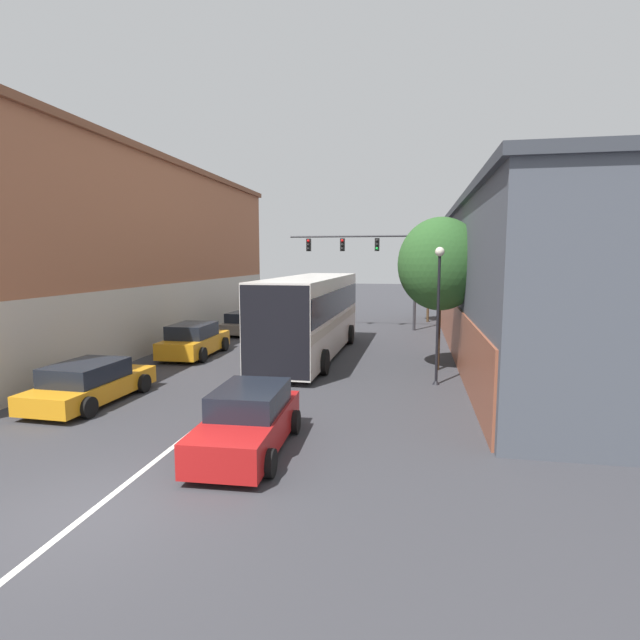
% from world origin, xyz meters
% --- Properties ---
extents(ground_plane, '(160.00, 160.00, 0.00)m').
position_xyz_m(ground_plane, '(0.00, 0.00, 0.00)').
color(ground_plane, '#38383D').
extents(lane_center_line, '(0.14, 39.95, 0.01)m').
position_xyz_m(lane_center_line, '(0.00, 13.97, 0.00)').
color(lane_center_line, silver).
rests_on(lane_center_line, ground_plane).
extents(building_left_brick, '(10.05, 28.36, 9.49)m').
position_xyz_m(building_left_brick, '(-11.29, 17.02, 4.87)').
color(building_left_brick, '#A86647').
rests_on(building_left_brick, ground_plane).
extents(building_right_storefront, '(9.08, 28.45, 6.91)m').
position_xyz_m(building_right_storefront, '(11.83, 17.98, 3.58)').
color(building_right_storefront, '#4C515B').
rests_on(building_right_storefront, ground_plane).
extents(bus, '(3.06, 11.55, 3.64)m').
position_xyz_m(bus, '(1.02, 14.70, 2.04)').
color(bus, silver).
rests_on(bus, ground_plane).
extents(hatchback_foreground, '(2.04, 4.29, 1.46)m').
position_xyz_m(hatchback_foreground, '(1.83, 3.34, 0.69)').
color(hatchback_foreground, red).
rests_on(hatchback_foreground, ground_plane).
extents(parked_car_left_near, '(2.16, 3.94, 1.30)m').
position_xyz_m(parked_car_left_near, '(-4.24, 20.60, 0.62)').
color(parked_car_left_near, slate).
rests_on(parked_car_left_near, ground_plane).
extents(parked_car_left_mid, '(2.20, 4.56, 1.30)m').
position_xyz_m(parked_car_left_mid, '(-4.25, 6.12, 0.62)').
color(parked_car_left_mid, orange).
rests_on(parked_car_left_mid, ground_plane).
extents(parked_car_left_far, '(2.01, 4.47, 1.40)m').
position_xyz_m(parked_car_left_far, '(-4.33, 30.28, 0.66)').
color(parked_car_left_far, black).
rests_on(parked_car_left_far, ground_plane).
extents(parked_car_left_distant, '(2.17, 4.51, 1.52)m').
position_xyz_m(parked_car_left_distant, '(-4.27, 13.72, 0.72)').
color(parked_car_left_distant, orange).
rests_on(parked_car_left_distant, ground_plane).
extents(traffic_signal_gantry, '(7.99, 0.36, 6.13)m').
position_xyz_m(traffic_signal_gantry, '(3.01, 23.93, 4.58)').
color(traffic_signal_gantry, '#333338').
rests_on(traffic_signal_gantry, ground_plane).
extents(street_lamp, '(0.33, 0.33, 4.87)m').
position_xyz_m(street_lamp, '(6.46, 10.41, 2.87)').
color(street_lamp, black).
rests_on(street_lamp, ground_plane).
extents(street_tree_near, '(3.33, 3.00, 6.09)m').
position_xyz_m(street_tree_near, '(6.61, 12.82, 4.25)').
color(street_tree_near, '#3D2D1E').
rests_on(street_tree_near, ground_plane).
extents(street_tree_far, '(2.77, 2.49, 5.87)m').
position_xyz_m(street_tree_far, '(6.66, 28.36, 4.33)').
color(street_tree_far, '#4C3823').
rests_on(street_tree_far, ground_plane).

